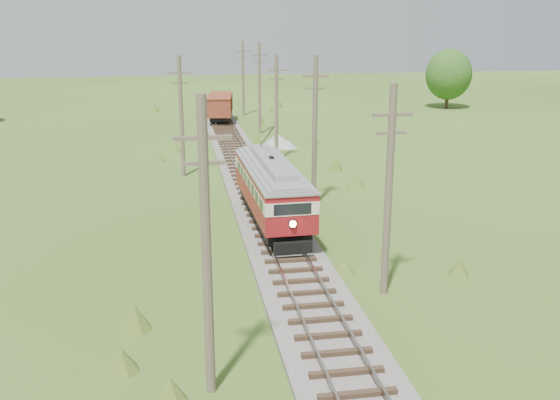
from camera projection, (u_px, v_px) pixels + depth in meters
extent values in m
cube|color=#605B54|center=(256.00, 193.00, 40.49)|extent=(3.60, 96.00, 0.25)
cube|color=#726659|center=(244.00, 188.00, 40.28)|extent=(0.08, 96.00, 0.17)
cube|color=#726659|center=(266.00, 187.00, 40.50)|extent=(0.08, 96.00, 0.17)
cube|color=#2D2116|center=(255.00, 190.00, 40.43)|extent=(2.40, 96.00, 0.16)
cube|color=black|center=(272.00, 211.00, 33.72)|extent=(2.38, 9.93, 0.40)
cube|color=maroon|center=(272.00, 195.00, 33.48)|extent=(2.78, 10.80, 0.98)
cube|color=beige|center=(272.00, 181.00, 33.25)|extent=(2.80, 10.85, 0.63)
cube|color=black|center=(272.00, 181.00, 33.25)|extent=(2.82, 10.37, 0.49)
cube|color=maroon|center=(271.00, 173.00, 33.13)|extent=(2.78, 10.80, 0.27)
cube|color=gray|center=(271.00, 167.00, 33.05)|extent=(2.83, 10.91, 0.34)
cube|color=gray|center=(271.00, 162.00, 32.97)|extent=(1.33, 8.08, 0.36)
sphere|color=#FFF2BF|center=(293.00, 224.00, 28.30)|extent=(0.32, 0.32, 0.32)
cylinder|color=black|center=(266.00, 137.00, 34.21)|extent=(0.16, 4.17, 1.73)
cylinder|color=black|center=(273.00, 237.00, 29.78)|extent=(0.13, 0.72, 0.72)
cylinder|color=black|center=(300.00, 235.00, 30.02)|extent=(0.13, 0.72, 0.72)
cylinder|color=black|center=(249.00, 193.00, 37.45)|extent=(0.13, 0.72, 0.72)
cylinder|color=black|center=(271.00, 192.00, 37.69)|extent=(0.13, 0.72, 0.72)
cube|color=black|center=(221.00, 115.00, 68.92)|extent=(2.76, 7.00, 0.47)
cube|color=maroon|center=(220.00, 105.00, 68.60)|extent=(3.34, 7.81, 1.89)
cube|color=maroon|center=(220.00, 95.00, 68.32)|extent=(3.40, 7.97, 0.11)
cylinder|color=black|center=(213.00, 118.00, 66.69)|extent=(0.20, 0.77, 0.76)
cylinder|color=black|center=(226.00, 118.00, 66.76)|extent=(0.20, 0.77, 0.76)
cylinder|color=black|center=(215.00, 112.00, 71.06)|extent=(0.20, 0.77, 0.76)
cylinder|color=black|center=(228.00, 112.00, 71.12)|extent=(0.20, 0.77, 0.76)
cone|color=gray|center=(278.00, 140.00, 56.26)|extent=(3.05, 3.05, 1.14)
cone|color=gray|center=(288.00, 144.00, 55.55)|extent=(1.72, 1.72, 0.67)
cylinder|color=brown|center=(389.00, 193.00, 24.69)|extent=(0.30, 0.30, 8.60)
cube|color=brown|center=(392.00, 115.00, 23.84)|extent=(1.60, 0.12, 0.12)
cube|color=brown|center=(392.00, 133.00, 24.03)|extent=(1.20, 0.10, 0.10)
cylinder|color=brown|center=(315.00, 133.00, 36.95)|extent=(0.30, 0.30, 9.00)
cube|color=brown|center=(316.00, 76.00, 36.04)|extent=(1.60, 0.12, 0.12)
cube|color=brown|center=(315.00, 88.00, 36.23)|extent=(1.20, 0.10, 0.10)
cylinder|color=brown|center=(276.00, 109.00, 49.33)|extent=(0.30, 0.30, 8.40)
cube|color=brown|center=(276.00, 70.00, 48.50)|extent=(1.60, 0.12, 0.12)
cube|color=brown|center=(276.00, 79.00, 48.69)|extent=(1.20, 0.10, 0.10)
cylinder|color=brown|center=(259.00, 89.00, 61.65)|extent=(0.30, 0.30, 8.90)
cube|color=brown|center=(259.00, 55.00, 60.76)|extent=(1.60, 0.12, 0.12)
cube|color=brown|center=(259.00, 63.00, 60.95)|extent=(1.20, 0.10, 0.10)
cylinder|color=brown|center=(243.00, 79.00, 73.97)|extent=(0.30, 0.30, 8.70)
cube|color=brown|center=(243.00, 51.00, 73.11)|extent=(1.60, 0.12, 0.12)
cube|color=brown|center=(243.00, 58.00, 73.30)|extent=(1.20, 0.10, 0.10)
cylinder|color=brown|center=(206.00, 252.00, 17.76)|extent=(0.30, 0.30, 9.00)
cube|color=brown|center=(203.00, 138.00, 16.85)|extent=(1.60, 0.12, 0.12)
cube|color=brown|center=(203.00, 163.00, 17.04)|extent=(1.20, 0.10, 0.10)
cylinder|color=brown|center=(181.00, 117.00, 44.31)|extent=(0.30, 0.30, 8.60)
cube|color=brown|center=(179.00, 73.00, 43.46)|extent=(1.60, 0.12, 0.12)
cube|color=brown|center=(180.00, 83.00, 43.65)|extent=(1.20, 0.10, 0.10)
cylinder|color=#38281C|center=(447.00, 98.00, 80.98)|extent=(0.50, 0.50, 2.52)
ellipsoid|color=#204A16|center=(449.00, 74.00, 80.13)|extent=(5.88, 5.88, 6.47)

